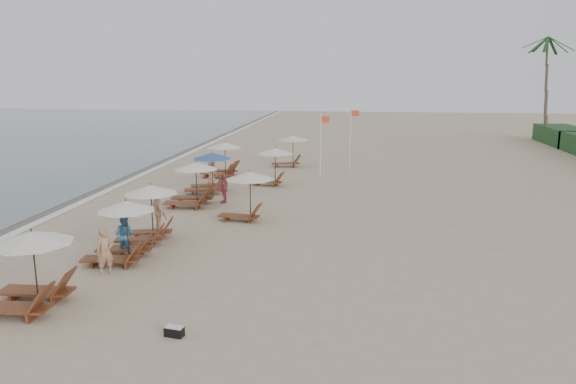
# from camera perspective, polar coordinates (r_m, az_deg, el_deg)

# --- Properties ---
(ground) EXTENTS (160.00, 160.00, 0.00)m
(ground) POSITION_cam_1_polar(r_m,az_deg,el_deg) (18.99, -2.16, -7.93)
(ground) COLOR tan
(ground) RESTS_ON ground
(wet_sand_band) EXTENTS (3.20, 140.00, 0.01)m
(wet_sand_band) POSITION_cam_1_polar(r_m,az_deg,el_deg) (32.32, -21.37, -0.30)
(wet_sand_band) COLOR #6B5E4C
(wet_sand_band) RESTS_ON ground
(foam_line) EXTENTS (0.50, 140.00, 0.02)m
(foam_line) POSITION_cam_1_polar(r_m,az_deg,el_deg) (31.71, -19.32, -0.35)
(foam_line) COLOR white
(foam_line) RESTS_ON ground
(lounger_station_0) EXTENTS (2.73, 2.26, 2.30)m
(lounger_station_0) POSITION_cam_1_polar(r_m,az_deg,el_deg) (17.17, -25.59, -7.64)
(lounger_station_0) COLOR brown
(lounger_station_0) RESTS_ON ground
(lounger_station_1) EXTENTS (2.53, 2.10, 2.21)m
(lounger_station_1) POSITION_cam_1_polar(r_m,az_deg,el_deg) (20.26, -17.04, -4.19)
(lounger_station_1) COLOR brown
(lounger_station_1) RESTS_ON ground
(lounger_station_2) EXTENTS (2.45, 2.11, 2.30)m
(lounger_station_2) POSITION_cam_1_polar(r_m,az_deg,el_deg) (22.28, -14.47, -2.17)
(lounger_station_2) COLOR brown
(lounger_station_2) RESTS_ON ground
(lounger_station_3) EXTENTS (2.68, 2.19, 2.23)m
(lounger_station_3) POSITION_cam_1_polar(r_m,az_deg,el_deg) (27.88, -10.05, 0.62)
(lounger_station_3) COLOR brown
(lounger_station_3) RESTS_ON ground
(lounger_station_4) EXTENTS (2.65, 2.48, 2.26)m
(lounger_station_4) POSITION_cam_1_polar(r_m,az_deg,el_deg) (30.96, -8.33, 1.90)
(lounger_station_4) COLOR brown
(lounger_station_4) RESTS_ON ground
(lounger_station_5) EXTENTS (2.74, 2.49, 2.23)m
(lounger_station_5) POSITION_cam_1_polar(r_m,az_deg,el_deg) (35.63, -6.99, 3.25)
(lounger_station_5) COLOR brown
(lounger_station_5) RESTS_ON ground
(inland_station_0) EXTENTS (2.61, 2.24, 2.22)m
(inland_station_0) POSITION_cam_1_polar(r_m,az_deg,el_deg) (24.73, -4.43, 0.27)
(inland_station_0) COLOR brown
(inland_station_0) RESTS_ON ground
(inland_station_1) EXTENTS (2.60, 2.24, 2.22)m
(inland_station_1) POSITION_cam_1_polar(r_m,az_deg,el_deg) (32.58, -1.68, 3.22)
(inland_station_1) COLOR brown
(inland_station_1) RESTS_ON ground
(inland_station_2) EXTENTS (2.73, 2.24, 2.22)m
(inland_station_2) POSITION_cam_1_polar(r_m,az_deg,el_deg) (39.19, 0.20, 4.64)
(inland_station_2) COLOR brown
(inland_station_2) RESTS_ON ground
(beachgoer_near) EXTENTS (0.70, 0.67, 1.61)m
(beachgoer_near) POSITION_cam_1_polar(r_m,az_deg,el_deg) (19.12, -18.49, -5.90)
(beachgoer_near) COLOR tan
(beachgoer_near) RESTS_ON ground
(beachgoer_mid_a) EXTENTS (0.77, 0.61, 1.54)m
(beachgoer_mid_a) POSITION_cam_1_polar(r_m,az_deg,el_deg) (20.93, -16.67, -4.32)
(beachgoer_mid_a) COLOR teal
(beachgoer_mid_a) RESTS_ON ground
(beachgoer_mid_b) EXTENTS (1.33, 1.39, 1.90)m
(beachgoer_mid_b) POSITION_cam_1_polar(r_m,az_deg,el_deg) (23.91, -13.23, -1.64)
(beachgoer_mid_b) COLOR #9B6B4F
(beachgoer_mid_b) RESTS_ON ground
(beachgoer_far_a) EXTENTS (0.46, 0.92, 1.51)m
(beachgoer_far_a) POSITION_cam_1_polar(r_m,az_deg,el_deg) (28.38, -6.67, 0.37)
(beachgoer_far_a) COLOR #A84350
(beachgoer_far_a) RESTS_ON ground
(beachgoer_far_b) EXTENTS (0.72, 0.88, 1.55)m
(beachgoer_far_b) POSITION_cam_1_polar(r_m,az_deg,el_deg) (32.96, -7.96, 2.03)
(beachgoer_far_b) COLOR #AF795F
(beachgoer_far_b) RESTS_ON ground
(duffel_bag) EXTENTS (0.51, 0.32, 0.27)m
(duffel_bag) POSITION_cam_1_polar(r_m,az_deg,el_deg) (14.64, -11.76, -14.01)
(duffel_bag) COLOR black
(duffel_bag) RESTS_ON ground
(flag_pole_near) EXTENTS (0.60, 0.08, 4.08)m
(flag_pole_near) POSITION_cam_1_polar(r_m,az_deg,el_deg) (35.43, 3.46, 5.29)
(flag_pole_near) COLOR silver
(flag_pole_near) RESTS_ON ground
(flag_pole_far) EXTENTS (0.60, 0.08, 4.34)m
(flag_pole_far) POSITION_cam_1_polar(r_m,az_deg,el_deg) (37.43, 6.55, 5.81)
(flag_pole_far) COLOR silver
(flag_pole_far) RESTS_ON ground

